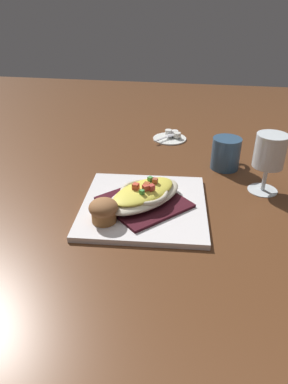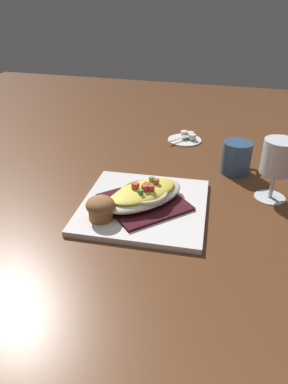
{
  "view_description": "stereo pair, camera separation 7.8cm",
  "coord_description": "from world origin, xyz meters",
  "px_view_note": "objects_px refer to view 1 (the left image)",
  "views": [
    {
      "loc": [
        -0.11,
        0.66,
        0.43
      ],
      "look_at": [
        0.0,
        0.0,
        0.04
      ],
      "focal_mm": 32.17,
      "sensor_mm": 36.0,
      "label": 1
    },
    {
      "loc": [
        -0.19,
        0.65,
        0.43
      ],
      "look_at": [
        0.0,
        0.0,
        0.04
      ],
      "focal_mm": 32.17,
      "sensor_mm": 36.0,
      "label": 2
    }
  ],
  "objects_px": {
    "muffin": "(104,210)",
    "creamer_saucer": "(170,138)",
    "gratin_dish": "(144,194)",
    "stemmed_glass": "(269,154)",
    "creamer_cup_1": "(175,133)",
    "creamer_cup_0": "(177,135)",
    "creamer_cup_2": "(169,132)",
    "spoon": "(169,136)",
    "square_plate": "(144,206)",
    "coffee_mug": "(226,155)"
  },
  "relations": [
    {
      "from": "gratin_dish",
      "to": "creamer_cup_1",
      "type": "distance_m",
      "value": 0.47
    },
    {
      "from": "spoon",
      "to": "creamer_saucer",
      "type": "bearing_deg",
      "value": -125.92
    },
    {
      "from": "creamer_cup_0",
      "to": "creamer_cup_2",
      "type": "distance_m",
      "value": 0.04
    },
    {
      "from": "spoon",
      "to": "creamer_cup_0",
      "type": "relative_size",
      "value": 3.4
    },
    {
      "from": "gratin_dish",
      "to": "spoon",
      "type": "distance_m",
      "value": 0.44
    },
    {
      "from": "gratin_dish",
      "to": "creamer_cup_0",
      "type": "bearing_deg",
      "value": -94.95
    },
    {
      "from": "spoon",
      "to": "creamer_cup_1",
      "type": "distance_m",
      "value": 0.03
    },
    {
      "from": "stemmed_glass",
      "to": "creamer_cup_1",
      "type": "height_order",
      "value": "stemmed_glass"
    },
    {
      "from": "muffin",
      "to": "stemmed_glass",
      "type": "bearing_deg",
      "value": -148.59
    },
    {
      "from": "spoon",
      "to": "creamer_cup_1",
      "type": "relative_size",
      "value": 3.4
    },
    {
      "from": "coffee_mug",
      "to": "creamer_cup_2",
      "type": "distance_m",
      "value": 0.29
    },
    {
      "from": "stemmed_glass",
      "to": "creamer_cup_0",
      "type": "relative_size",
      "value": 6.21
    },
    {
      "from": "creamer_saucer",
      "to": "spoon",
      "type": "relative_size",
      "value": 1.39
    },
    {
      "from": "creamer_saucer",
      "to": "creamer_cup_1",
      "type": "xyz_separation_m",
      "value": [
        -0.01,
        -0.02,
        0.01
      ]
    },
    {
      "from": "gratin_dish",
      "to": "muffin",
      "type": "distance_m",
      "value": 0.11
    },
    {
      "from": "stemmed_glass",
      "to": "creamer_saucer",
      "type": "xyz_separation_m",
      "value": [
        0.27,
        -0.31,
        -0.09
      ]
    },
    {
      "from": "creamer_cup_0",
      "to": "coffee_mug",
      "type": "bearing_deg",
      "value": 127.87
    },
    {
      "from": "stemmed_glass",
      "to": "creamer_cup_1",
      "type": "relative_size",
      "value": 6.21
    },
    {
      "from": "stemmed_glass",
      "to": "creamer_cup_1",
      "type": "xyz_separation_m",
      "value": [
        0.25,
        -0.33,
        -0.08
      ]
    },
    {
      "from": "square_plate",
      "to": "creamer_cup_2",
      "type": "distance_m",
      "value": 0.47
    },
    {
      "from": "creamer_cup_0",
      "to": "creamer_cup_2",
      "type": "relative_size",
      "value": 1.0
    },
    {
      "from": "square_plate",
      "to": "gratin_dish",
      "type": "distance_m",
      "value": 0.03
    },
    {
      "from": "muffin",
      "to": "creamer_saucer",
      "type": "relative_size",
      "value": 0.55
    },
    {
      "from": "creamer_cup_1",
      "to": "creamer_cup_2",
      "type": "distance_m",
      "value": 0.02
    },
    {
      "from": "muffin",
      "to": "spoon",
      "type": "distance_m",
      "value": 0.53
    },
    {
      "from": "creamer_cup_2",
      "to": "spoon",
      "type": "bearing_deg",
      "value": 97.75
    },
    {
      "from": "coffee_mug",
      "to": "stemmed_glass",
      "type": "relative_size",
      "value": 0.71
    },
    {
      "from": "creamer_cup_1",
      "to": "creamer_cup_2",
      "type": "height_order",
      "value": "same"
    },
    {
      "from": "gratin_dish",
      "to": "creamer_cup_2",
      "type": "xyz_separation_m",
      "value": [
        -0.01,
        -0.47,
        -0.02
      ]
    },
    {
      "from": "creamer_cup_0",
      "to": "spoon",
      "type": "bearing_deg",
      "value": 10.41
    },
    {
      "from": "gratin_dish",
      "to": "creamer_cup_1",
      "type": "xyz_separation_m",
      "value": [
        -0.03,
        -0.46,
        -0.02
      ]
    },
    {
      "from": "stemmed_glass",
      "to": "creamer_cup_1",
      "type": "distance_m",
      "value": 0.43
    },
    {
      "from": "muffin",
      "to": "coffee_mug",
      "type": "relative_size",
      "value": 0.58
    },
    {
      "from": "muffin",
      "to": "creamer_cup_2",
      "type": "xyz_separation_m",
      "value": [
        -0.08,
        -0.55,
        -0.02
      ]
    },
    {
      "from": "gratin_dish",
      "to": "creamer_saucer",
      "type": "bearing_deg",
      "value": -91.69
    },
    {
      "from": "stemmed_glass",
      "to": "creamer_cup_2",
      "type": "xyz_separation_m",
      "value": [
        0.28,
        -0.34,
        -0.08
      ]
    },
    {
      "from": "gratin_dish",
      "to": "creamer_cup_1",
      "type": "height_order",
      "value": "gratin_dish"
    },
    {
      "from": "square_plate",
      "to": "muffin",
      "type": "relative_size",
      "value": 4.58
    },
    {
      "from": "gratin_dish",
      "to": "square_plate",
      "type": "bearing_deg",
      "value": -13.24
    },
    {
      "from": "square_plate",
      "to": "creamer_cup_2",
      "type": "xyz_separation_m",
      "value": [
        -0.01,
        -0.47,
        0.01
      ]
    },
    {
      "from": "stemmed_glass",
      "to": "spoon",
      "type": "bearing_deg",
      "value": -48.69
    },
    {
      "from": "gratin_dish",
      "to": "spoon",
      "type": "relative_size",
      "value": 2.78
    },
    {
      "from": "stemmed_glass",
      "to": "creamer_saucer",
      "type": "distance_m",
      "value": 0.42
    },
    {
      "from": "coffee_mug",
      "to": "creamer_cup_1",
      "type": "height_order",
      "value": "coffee_mug"
    },
    {
      "from": "creamer_cup_0",
      "to": "creamer_cup_1",
      "type": "relative_size",
      "value": 1.0
    },
    {
      "from": "coffee_mug",
      "to": "spoon",
      "type": "relative_size",
      "value": 1.3
    },
    {
      "from": "square_plate",
      "to": "creamer_cup_0",
      "type": "height_order",
      "value": "creamer_cup_0"
    },
    {
      "from": "creamer_saucer",
      "to": "spoon",
      "type": "distance_m",
      "value": 0.01
    },
    {
      "from": "spoon",
      "to": "creamer_cup_2",
      "type": "xyz_separation_m",
      "value": [
        0.0,
        -0.03,
        0.0
      ]
    },
    {
      "from": "stemmed_glass",
      "to": "muffin",
      "type": "bearing_deg",
      "value": 31.41
    }
  ]
}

